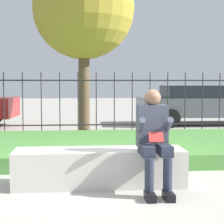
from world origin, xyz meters
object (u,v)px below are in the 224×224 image
at_px(stone_bench, 100,169).
at_px(person_seated_reader, 154,135).
at_px(tree_behind_fence, 84,9).
at_px(car_parked_right, 204,103).

height_order(stone_bench, person_seated_reader, person_seated_reader).
height_order(stone_bench, tree_behind_fence, tree_behind_fence).
distance_m(car_parked_right, tree_behind_fence, 5.21).
bearing_deg(stone_bench, car_parked_right, 61.93).
relative_size(stone_bench, person_seated_reader, 1.75).
bearing_deg(tree_behind_fence, car_parked_right, 28.15).
bearing_deg(tree_behind_fence, person_seated_reader, -81.46).
distance_m(person_seated_reader, car_parked_right, 8.16).
bearing_deg(person_seated_reader, tree_behind_fence, 98.54).
distance_m(person_seated_reader, tree_behind_fence, 6.03).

